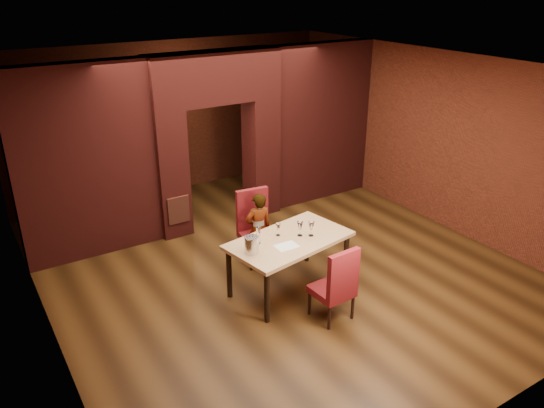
% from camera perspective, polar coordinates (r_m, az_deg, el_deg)
% --- Properties ---
extents(floor, '(8.00, 8.00, 0.00)m').
position_cam_1_polar(floor, '(8.84, 0.32, -6.39)').
color(floor, '#412810').
rests_on(floor, ground).
extents(ceiling, '(7.00, 8.00, 0.04)m').
position_cam_1_polar(ceiling, '(7.76, 0.38, 14.55)').
color(ceiling, silver).
rests_on(ceiling, ground).
extents(wall_back, '(7.00, 0.04, 3.20)m').
position_cam_1_polar(wall_back, '(11.59, -10.50, 9.10)').
color(wall_back, maroon).
rests_on(wall_back, ground).
extents(wall_front, '(7.00, 0.04, 3.20)m').
position_cam_1_polar(wall_front, '(5.57, 23.40, -8.96)').
color(wall_front, maroon).
rests_on(wall_front, ground).
extents(wall_left, '(0.04, 8.00, 3.20)m').
position_cam_1_polar(wall_left, '(7.07, -24.33, -2.13)').
color(wall_left, maroon).
rests_on(wall_left, ground).
extents(wall_right, '(0.04, 8.00, 3.20)m').
position_cam_1_polar(wall_right, '(10.38, 16.97, 6.79)').
color(wall_right, maroon).
rests_on(wall_right, ground).
extents(pillar_left, '(0.55, 0.55, 2.30)m').
position_cam_1_polar(pillar_left, '(9.61, -10.95, 3.24)').
color(pillar_left, maroon).
rests_on(pillar_left, ground).
extents(pillar_right, '(0.55, 0.55, 2.30)m').
position_cam_1_polar(pillar_right, '(10.39, -1.19, 5.23)').
color(pillar_right, maroon).
rests_on(pillar_right, ground).
extents(lintel, '(2.45, 0.55, 0.90)m').
position_cam_1_polar(lintel, '(9.56, -6.28, 13.38)').
color(lintel, maroon).
rests_on(lintel, ground).
extents(wing_wall_left, '(2.28, 0.35, 3.20)m').
position_cam_1_polar(wing_wall_left, '(9.09, -19.44, 4.13)').
color(wing_wall_left, maroon).
rests_on(wing_wall_left, ground).
extents(wing_wall_right, '(2.28, 0.35, 3.20)m').
position_cam_1_polar(wing_wall_right, '(11.03, 5.16, 8.66)').
color(wing_wall_right, maroon).
rests_on(wing_wall_right, ground).
extents(vent_panel, '(0.40, 0.03, 0.50)m').
position_cam_1_polar(vent_panel, '(9.57, -10.01, -0.64)').
color(vent_panel, '#99422C').
rests_on(vent_panel, ground).
extents(rear_door, '(0.90, 0.08, 2.10)m').
position_cam_1_polar(rear_door, '(11.55, -12.02, 6.08)').
color(rear_door, black).
rests_on(rear_door, ground).
extents(rear_door_frame, '(1.02, 0.04, 2.22)m').
position_cam_1_polar(rear_door_frame, '(11.51, -11.95, 6.03)').
color(rear_door_frame, black).
rests_on(rear_door_frame, ground).
extents(dining_table, '(1.95, 1.30, 0.84)m').
position_cam_1_polar(dining_table, '(7.99, 1.84, -6.44)').
color(dining_table, tan).
rests_on(dining_table, ground).
extents(chair_far, '(0.61, 0.61, 1.21)m').
position_cam_1_polar(chair_far, '(8.65, -1.52, -2.61)').
color(chair_far, maroon).
rests_on(chair_far, ground).
extents(chair_near, '(0.53, 0.53, 1.11)m').
position_cam_1_polar(chair_near, '(7.34, 6.48, -8.33)').
color(chair_near, maroon).
rests_on(chair_near, ground).
extents(person_seated, '(0.48, 0.35, 1.23)m').
position_cam_1_polar(person_seated, '(8.59, -1.48, -2.69)').
color(person_seated, beige).
rests_on(person_seated, ground).
extents(wine_glass_a, '(0.08, 0.08, 0.19)m').
position_cam_1_polar(wine_glass_a, '(7.84, 0.66, -2.76)').
color(wine_glass_a, white).
rests_on(wine_glass_a, dining_table).
extents(wine_glass_b, '(0.09, 0.09, 0.23)m').
position_cam_1_polar(wine_glass_b, '(7.83, 3.03, -2.65)').
color(wine_glass_b, white).
rests_on(wine_glass_b, dining_table).
extents(wine_glass_c, '(0.09, 0.09, 0.23)m').
position_cam_1_polar(wine_glass_c, '(7.84, 4.24, -2.67)').
color(wine_glass_c, white).
rests_on(wine_glass_c, dining_table).
extents(tasting_sheet, '(0.32, 0.24, 0.00)m').
position_cam_1_polar(tasting_sheet, '(7.57, 1.57, -4.55)').
color(tasting_sheet, white).
rests_on(tasting_sheet, dining_table).
extents(wine_bucket, '(0.20, 0.20, 0.25)m').
position_cam_1_polar(wine_bucket, '(7.35, -2.21, -4.42)').
color(wine_bucket, '#B4B5BB').
rests_on(wine_bucket, dining_table).
extents(water_bottle, '(0.06, 0.06, 0.27)m').
position_cam_1_polar(water_bottle, '(7.60, -1.49, -3.31)').
color(water_bottle, white).
rests_on(water_bottle, dining_table).
extents(potted_plant, '(0.37, 0.32, 0.39)m').
position_cam_1_polar(potted_plant, '(9.32, 4.02, -3.42)').
color(potted_plant, '#2D6227').
rests_on(potted_plant, ground).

